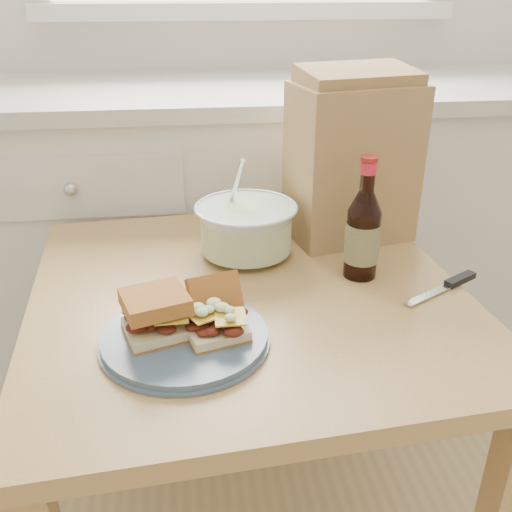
{
  "coord_description": "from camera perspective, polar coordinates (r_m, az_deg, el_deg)",
  "views": [
    {
      "loc": [
        -0.21,
        0.01,
        1.22
      ],
      "look_at": [
        -0.1,
        0.94,
        0.76
      ],
      "focal_mm": 40.0,
      "sensor_mm": 36.0,
      "label": 1
    }
  ],
  "objects": [
    {
      "name": "beer_bottle",
      "position": [
        1.13,
        10.64,
        2.27
      ],
      "size": [
        0.07,
        0.07,
        0.24
      ],
      "rotation": [
        0.0,
        0.0,
        -0.13
      ],
      "color": "black",
      "rests_on": "dining_table"
    },
    {
      "name": "dining_table",
      "position": [
        1.15,
        -0.75,
        -7.63
      ],
      "size": [
        0.88,
        0.88,
        0.68
      ],
      "rotation": [
        0.0,
        0.0,
        0.08
      ],
      "color": "tan",
      "rests_on": "ground"
    },
    {
      "name": "knife",
      "position": [
        1.17,
        19.03,
        -2.59
      ],
      "size": [
        0.18,
        0.11,
        0.01
      ],
      "rotation": [
        0.0,
        0.0,
        0.51
      ],
      "color": "silver",
      "rests_on": "dining_table"
    },
    {
      "name": "sandwich_left",
      "position": [
        0.93,
        -9.96,
        -5.72
      ],
      "size": [
        0.12,
        0.12,
        0.07
      ],
      "rotation": [
        0.0,
        0.0,
        0.31
      ],
      "color": "beige",
      "rests_on": "plate"
    },
    {
      "name": "cabinet_run",
      "position": [
        1.85,
        0.1,
        2.43
      ],
      "size": [
        2.5,
        0.64,
        0.94
      ],
      "color": "white",
      "rests_on": "ground"
    },
    {
      "name": "plate",
      "position": [
        0.95,
        -7.13,
        -8.1
      ],
      "size": [
        0.27,
        0.27,
        0.02
      ],
      "primitive_type": "cylinder",
      "color": "#465B71",
      "rests_on": "dining_table"
    },
    {
      "name": "paper_bag",
      "position": [
        1.29,
        9.55,
        9.14
      ],
      "size": [
        0.29,
        0.22,
        0.34
      ],
      "primitive_type": "cube",
      "rotation": [
        0.0,
        0.0,
        0.2
      ],
      "color": "#A58450",
      "rests_on": "dining_table"
    },
    {
      "name": "sandwich_right",
      "position": [
        0.94,
        -4.06,
        -5.84
      ],
      "size": [
        0.11,
        0.15,
        0.08
      ],
      "rotation": [
        0.0,
        0.0,
        0.28
      ],
      "color": "beige",
      "rests_on": "plate"
    },
    {
      "name": "coleslaw_bowl",
      "position": [
        1.21,
        -1.0,
        2.53
      ],
      "size": [
        0.22,
        0.22,
        0.22
      ],
      "color": "silver",
      "rests_on": "dining_table"
    }
  ]
}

